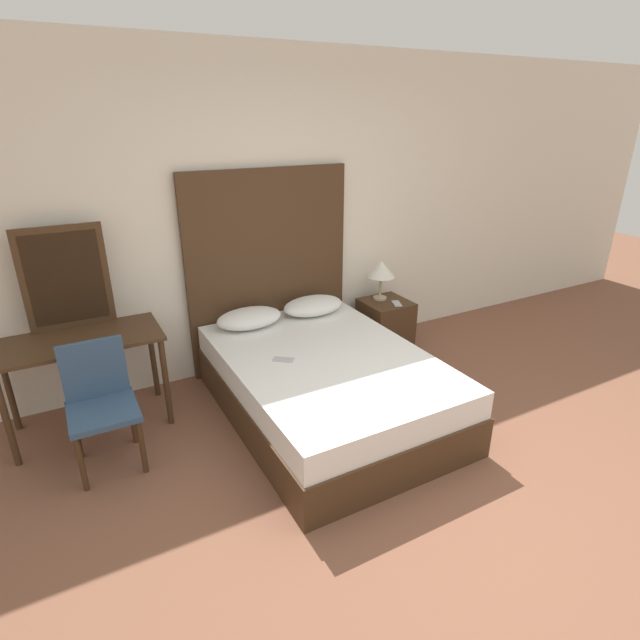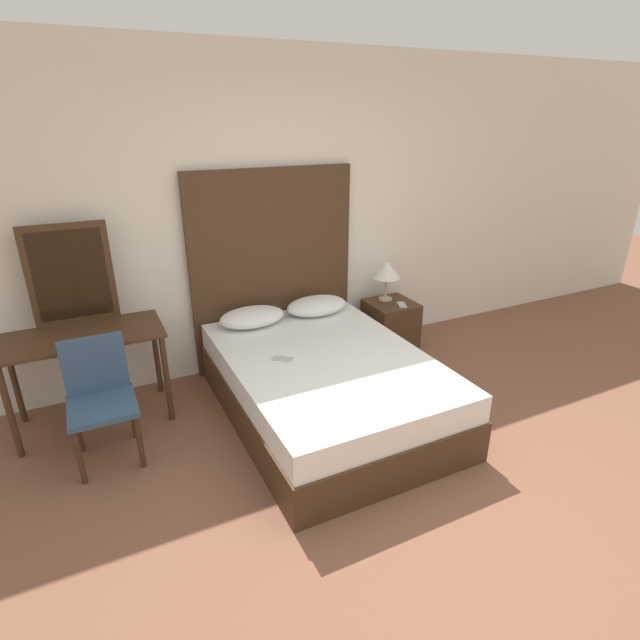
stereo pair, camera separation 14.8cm
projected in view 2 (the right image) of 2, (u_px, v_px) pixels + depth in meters
ground_plane at (450, 522)px, 2.87m from camera, size 16.00×16.00×0.00m
wall_back at (282, 215)px, 4.36m from camera, size 10.00×0.06×2.70m
bed at (326, 385)px, 3.82m from camera, size 1.42×2.02×0.50m
headboard at (274, 270)px, 4.43m from camera, size 1.49×0.05×1.76m
pillow_left at (252, 317)px, 4.21m from camera, size 0.56×0.35×0.16m
pillow_right at (317, 306)px, 4.46m from camera, size 0.56×0.35×0.16m
phone_on_bed at (283, 359)px, 3.66m from camera, size 0.16×0.15×0.01m
nightstand at (390, 326)px, 4.88m from camera, size 0.43×0.43×0.49m
table_lamp at (387, 271)px, 4.74m from camera, size 0.27×0.27×0.39m
phone_on_nightstand at (402, 305)px, 4.72m from camera, size 0.12×0.17×0.01m
vanity_desk at (84, 348)px, 3.59m from camera, size 1.09×0.55×0.72m
vanity_mirror at (71, 275)px, 3.61m from camera, size 0.58×0.03×0.75m
chair at (100, 393)px, 3.28m from camera, size 0.42×0.42×0.83m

